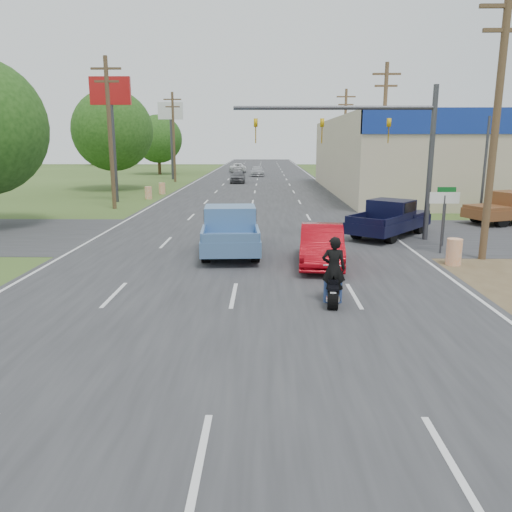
{
  "coord_description": "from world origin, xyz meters",
  "views": [
    {
      "loc": [
        0.92,
        -6.29,
        4.49
      ],
      "look_at": [
        0.68,
        7.69,
        1.3
      ],
      "focal_mm": 35.0,
      "sensor_mm": 36.0,
      "label": 1
    }
  ],
  "objects_px": {
    "rider": "(334,272)",
    "navy_pickup": "(391,218)",
    "motorcycle": "(333,289)",
    "distant_car_grey": "(238,177)",
    "red_convertible": "(322,246)",
    "brown_pickup": "(510,207)",
    "distant_car_white": "(238,168)",
    "blue_pickup": "(230,229)",
    "distant_car_silver": "(257,171)"
  },
  "relations": [
    {
      "from": "rider",
      "to": "navy_pickup",
      "type": "bearing_deg",
      "value": -104.5
    },
    {
      "from": "rider",
      "to": "navy_pickup",
      "type": "distance_m",
      "value": 11.39
    },
    {
      "from": "motorcycle",
      "to": "distant_car_grey",
      "type": "height_order",
      "value": "distant_car_grey"
    },
    {
      "from": "red_convertible",
      "to": "brown_pickup",
      "type": "xyz_separation_m",
      "value": [
        11.72,
        9.99,
        0.17
      ]
    },
    {
      "from": "motorcycle",
      "to": "distant_car_white",
      "type": "distance_m",
      "value": 63.38
    },
    {
      "from": "navy_pickup",
      "to": "red_convertible",
      "type": "bearing_deg",
      "value": -85.23
    },
    {
      "from": "rider",
      "to": "blue_pickup",
      "type": "xyz_separation_m",
      "value": [
        -3.38,
        6.83,
        0.05
      ]
    },
    {
      "from": "motorcycle",
      "to": "distant_car_grey",
      "type": "relative_size",
      "value": 0.47
    },
    {
      "from": "navy_pickup",
      "to": "blue_pickup",
      "type": "bearing_deg",
      "value": -114.99
    },
    {
      "from": "rider",
      "to": "distant_car_white",
      "type": "relative_size",
      "value": 0.37
    },
    {
      "from": "brown_pickup",
      "to": "distant_car_grey",
      "type": "relative_size",
      "value": 1.41
    },
    {
      "from": "rider",
      "to": "navy_pickup",
      "type": "relative_size",
      "value": 0.34
    },
    {
      "from": "red_convertible",
      "to": "distant_car_grey",
      "type": "bearing_deg",
      "value": 103.0
    },
    {
      "from": "motorcycle",
      "to": "red_convertible",
      "type": "bearing_deg",
      "value": 94.87
    },
    {
      "from": "red_convertible",
      "to": "distant_car_grey",
      "type": "height_order",
      "value": "red_convertible"
    },
    {
      "from": "motorcycle",
      "to": "rider",
      "type": "bearing_deg",
      "value": 90.0
    },
    {
      "from": "distant_car_white",
      "to": "brown_pickup",
      "type": "bearing_deg",
      "value": 102.73
    },
    {
      "from": "brown_pickup",
      "to": "red_convertible",
      "type": "bearing_deg",
      "value": 107.92
    },
    {
      "from": "distant_car_grey",
      "to": "red_convertible",
      "type": "bearing_deg",
      "value": -83.06
    },
    {
      "from": "motorcycle",
      "to": "distant_car_white",
      "type": "height_order",
      "value": "distant_car_white"
    },
    {
      "from": "red_convertible",
      "to": "distant_car_white",
      "type": "bearing_deg",
      "value": 101.49
    },
    {
      "from": "blue_pickup",
      "to": "distant_car_grey",
      "type": "distance_m",
      "value": 36.47
    },
    {
      "from": "rider",
      "to": "distant_car_silver",
      "type": "relative_size",
      "value": 0.4
    },
    {
      "from": "motorcycle",
      "to": "distant_car_grey",
      "type": "distance_m",
      "value": 43.59
    },
    {
      "from": "brown_pickup",
      "to": "distant_car_silver",
      "type": "bearing_deg",
      "value": -2.36
    },
    {
      "from": "red_convertible",
      "to": "blue_pickup",
      "type": "xyz_separation_m",
      "value": [
        -3.56,
        2.23,
        0.24
      ]
    },
    {
      "from": "brown_pickup",
      "to": "distant_car_white",
      "type": "xyz_separation_m",
      "value": [
        -18.0,
        48.46,
        -0.22
      ]
    },
    {
      "from": "blue_pickup",
      "to": "rider",
      "type": "bearing_deg",
      "value": -67.63
    },
    {
      "from": "red_convertible",
      "to": "distant_car_white",
      "type": "relative_size",
      "value": 0.9
    },
    {
      "from": "navy_pickup",
      "to": "distant_car_grey",
      "type": "relative_size",
      "value": 1.34
    },
    {
      "from": "red_convertible",
      "to": "brown_pickup",
      "type": "bearing_deg",
      "value": 45.81
    },
    {
      "from": "rider",
      "to": "distant_car_silver",
      "type": "xyz_separation_m",
      "value": [
        -2.98,
        55.08,
        -0.26
      ]
    },
    {
      "from": "distant_car_silver",
      "to": "blue_pickup",
      "type": "bearing_deg",
      "value": -91.11
    },
    {
      "from": "red_convertible",
      "to": "rider",
      "type": "height_order",
      "value": "rider"
    },
    {
      "from": "blue_pickup",
      "to": "distant_car_white",
      "type": "distance_m",
      "value": 56.29
    },
    {
      "from": "rider",
      "to": "distant_car_white",
      "type": "distance_m",
      "value": 63.34
    },
    {
      "from": "blue_pickup",
      "to": "brown_pickup",
      "type": "relative_size",
      "value": 1.03
    },
    {
      "from": "red_convertible",
      "to": "distant_car_silver",
      "type": "xyz_separation_m",
      "value": [
        -3.17,
        50.48,
        -0.08
      ]
    },
    {
      "from": "blue_pickup",
      "to": "distant_car_silver",
      "type": "relative_size",
      "value": 1.31
    },
    {
      "from": "blue_pickup",
      "to": "navy_pickup",
      "type": "height_order",
      "value": "blue_pickup"
    },
    {
      "from": "brown_pickup",
      "to": "distant_car_grey",
      "type": "distance_m",
      "value": 33.29
    },
    {
      "from": "distant_car_silver",
      "to": "rider",
      "type": "bearing_deg",
      "value": -87.54
    },
    {
      "from": "blue_pickup",
      "to": "brown_pickup",
      "type": "distance_m",
      "value": 17.14
    },
    {
      "from": "distant_car_grey",
      "to": "distant_car_silver",
      "type": "distance_m",
      "value": 11.99
    },
    {
      "from": "motorcycle",
      "to": "navy_pickup",
      "type": "xyz_separation_m",
      "value": [
        4.21,
        10.62,
        0.47
      ]
    },
    {
      "from": "distant_car_grey",
      "to": "distant_car_white",
      "type": "distance_m",
      "value": 19.82
    },
    {
      "from": "distant_car_silver",
      "to": "distant_car_white",
      "type": "xyz_separation_m",
      "value": [
        -3.12,
        7.97,
        0.03
      ]
    },
    {
      "from": "brown_pickup",
      "to": "distant_car_white",
      "type": "height_order",
      "value": "brown_pickup"
    },
    {
      "from": "red_convertible",
      "to": "distant_car_silver",
      "type": "distance_m",
      "value": 50.58
    },
    {
      "from": "distant_car_white",
      "to": "distant_car_grey",
      "type": "bearing_deg",
      "value": 85.5
    }
  ]
}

